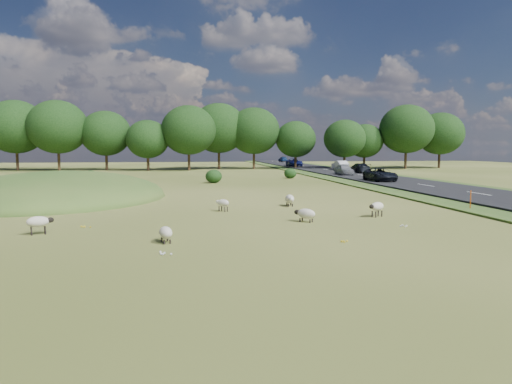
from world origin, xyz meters
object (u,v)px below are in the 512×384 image
marker_post (470,200)px  sheep_0 (39,222)px  sheep_4 (165,232)px  car_0 (294,162)px  sheep_3 (223,203)px  sheep_2 (306,214)px  car_3 (283,159)px  car_2 (340,165)px  car_7 (344,169)px  car_1 (359,168)px  car_4 (380,174)px  sheep_5 (290,199)px  sheep_1 (377,207)px

marker_post → sheep_0: bearing=-169.2°
sheep_4 → car_0: size_ratio=0.22×
sheep_3 → car_0: bearing=-57.2°
sheep_2 → car_3: car_3 is taller
car_2 → marker_post: bearing=80.9°
car_3 → car_7: car_7 is taller
car_0 → sheep_4: bearing=-107.3°
sheep_4 → car_3: car_3 is taller
sheep_2 → sheep_3: (-3.86, 4.51, 0.07)m
sheep_0 → car_2: size_ratio=0.26×
car_0 → car_1: 24.65m
marker_post → car_0: car_0 is taller
sheep_0 → sheep_3: 10.40m
car_4 → car_0: bearing=90.0°
sheep_2 → sheep_3: size_ratio=1.15×
sheep_4 → car_4: car_4 is taller
sheep_5 → car_1: 37.78m
sheep_0 → car_0: 70.93m
car_3 → sheep_5: bearing=78.5°
sheep_0 → sheep_5: size_ratio=0.89×
sheep_4 → car_1: 50.51m
car_2 → car_4: bearing=81.1°
sheep_1 → car_1: bearing=-141.0°
car_2 → sheep_4: bearing=64.5°
sheep_1 → car_7: 35.80m
sheep_0 → car_0: (26.72, 65.71, 0.42)m
sheep_1 → sheep_4: bearing=-5.9°
sheep_1 → car_3: size_ratio=0.27×
sheep_3 → car_7: (18.28, 30.91, 0.44)m
car_7 → car_3: bearing=86.2°
sheep_4 → sheep_3: bearing=-32.2°
sheep_0 → car_1: (30.52, 41.35, 0.36)m
car_2 → car_4: size_ratio=0.91×
car_2 → sheep_3: bearing=63.2°
car_2 → car_3: 44.74m
sheep_0 → car_7: bearing=34.3°
sheep_3 → sheep_5: 4.83m
marker_post → sheep_3: (-14.84, 1.64, -0.09)m
car_3 → car_2: bearing=90.0°
sheep_5 → car_7: 32.19m
car_3 → car_4: 69.17m
sheep_0 → sheep_3: sheep_0 is taller
sheep_1 → sheep_4: (-11.05, -5.21, -0.16)m
car_2 → car_7: car_2 is taller
sheep_2 → car_1: 43.75m
sheep_1 → car_0: car_0 is taller
sheep_4 → car_3: size_ratio=0.27×
sheep_4 → car_2: (25.00, 52.32, 0.58)m
sheep_0 → car_3: 99.33m
sheep_3 → sheep_0: bearing=85.7°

